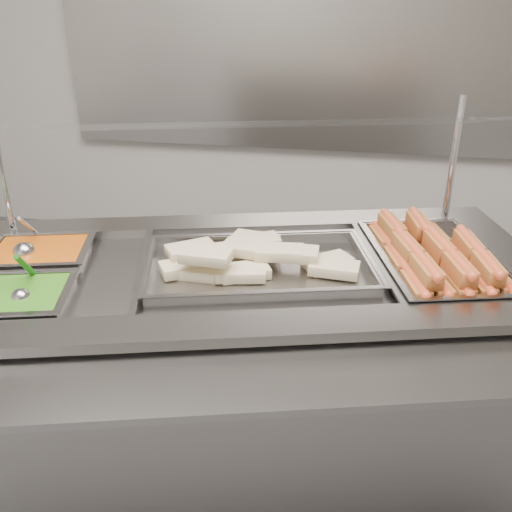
% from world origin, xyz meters
% --- Properties ---
extents(back_panel, '(3.00, 0.04, 1.20)m').
position_xyz_m(back_panel, '(0.00, 2.45, 1.20)').
color(back_panel, gray).
rests_on(back_panel, ground).
extents(steam_counter, '(1.79, 1.13, 0.79)m').
position_xyz_m(steam_counter, '(-0.09, 0.52, 0.39)').
color(steam_counter, slate).
rests_on(steam_counter, ground).
extents(tray_rail, '(1.59, 0.71, 0.05)m').
position_xyz_m(tray_rail, '(0.03, 0.08, 0.75)').
color(tray_rail, gray).
rests_on(tray_rail, steam_counter).
extents(sneeze_guard, '(1.47, 0.62, 0.39)m').
position_xyz_m(sneeze_guard, '(-0.14, 0.70, 1.11)').
color(sneeze_guard, silver).
rests_on(sneeze_guard, steam_counter).
extents(pan_hotdogs, '(0.41, 0.54, 0.09)m').
position_xyz_m(pan_hotdogs, '(0.44, 0.66, 0.75)').
color(pan_hotdogs, gray).
rests_on(pan_hotdogs, steam_counter).
extents(pan_wraps, '(0.67, 0.49, 0.06)m').
position_xyz_m(pan_wraps, '(-0.04, 0.53, 0.77)').
color(pan_wraps, gray).
rests_on(pan_wraps, steam_counter).
extents(pan_beans, '(0.31, 0.27, 0.09)m').
position_xyz_m(pan_beans, '(-0.67, 0.49, 0.75)').
color(pan_beans, gray).
rests_on(pan_beans, steam_counter).
extents(pan_peas, '(0.31, 0.27, 0.09)m').
position_xyz_m(pan_peas, '(-0.60, 0.25, 0.75)').
color(pan_peas, gray).
rests_on(pan_peas, steam_counter).
extents(hotdogs_in_buns, '(0.37, 0.49, 0.10)m').
position_xyz_m(hotdogs_in_buns, '(0.43, 0.64, 0.80)').
color(hotdogs_in_buns, '#96531F').
rests_on(hotdogs_in_buns, pan_hotdogs).
extents(tortilla_wraps, '(0.54, 0.27, 0.08)m').
position_xyz_m(tortilla_wraps, '(-0.07, 0.54, 0.80)').
color(tortilla_wraps, '#C8B386').
rests_on(tortilla_wraps, pan_wraps).
extents(ladle, '(0.07, 0.16, 0.14)m').
position_xyz_m(ladle, '(-0.70, 0.47, 0.80)').
color(ladle, '#B8B8BD').
rests_on(ladle, pan_beans).
extents(serving_spoon, '(0.06, 0.15, 0.13)m').
position_xyz_m(serving_spoon, '(-0.58, 0.25, 0.80)').
color(serving_spoon, '#B8B8BD').
rests_on(serving_spoon, pan_peas).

